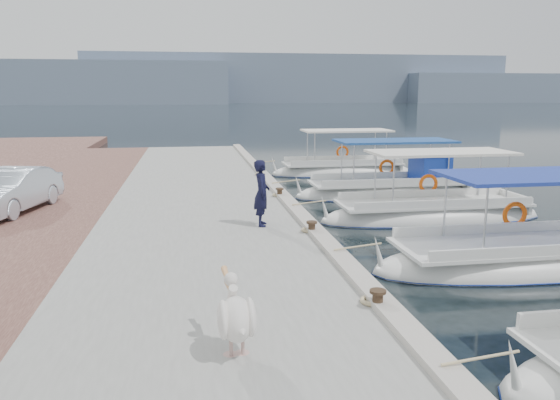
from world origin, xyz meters
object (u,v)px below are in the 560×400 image
Objects in this scene: fishing_caique_d at (391,191)px; fishing_caique_e at (342,172)px; fishing_caique_b at (529,262)px; fishing_caique_c at (432,216)px; pelican at (236,316)px; fisherman at (262,193)px; parked_car at (12,190)px.

fishing_caique_d is 6.02m from fishing_caique_e.
fishing_caique_b and fishing_caique_c have the same top height.
fishing_caique_d is at bearing -87.15° from fishing_caique_e.
fishing_caique_e reaches higher than pelican.
fishing_caique_b is 6.86m from fisherman.
fishing_caique_c and fishing_caique_d have the same top height.
pelican is (-7.05, -19.36, 0.93)m from fishing_caique_e.
fisherman reaches higher than fishing_caique_c.
fisherman reaches higher than fishing_caique_e.
fishing_caique_b is 5.63× the size of pelican.
pelican is 0.35× the size of parked_car.
fishing_caique_c reaches higher than pelican.
pelican is at bearing -47.25° from parked_car.
fishing_caique_e is at bearing 70.00° from pelican.
fishing_caique_b reaches higher than pelican.
pelican is 0.77× the size of fisherman.
fishing_caique_d is 8.60m from fisherman.
fishing_caique_c is at bearing 8.10° from parked_car.
fisherman reaches higher than fishing_caique_d.
fishing_caique_e is (-0.27, 15.14, 0.00)m from fishing_caique_b.
fisherman is at bearing 79.63° from pelican.
fishing_caique_c is at bearing 52.04° from pelican.
fisherman is at bearing -162.18° from fishing_caique_c.
fishing_caique_e is at bearing 47.98° from parked_car.
fishing_caique_b is 8.50m from pelican.
fishing_caique_d is at bearing -38.66° from fisherman.
parked_car is (-13.06, 1.13, 1.03)m from fishing_caique_c.
pelican is at bearing -150.02° from fishing_caique_b.
fishing_caique_b is at bearing -88.97° from fishing_caique_e.
pelican is at bearing 175.85° from fisherman.
fisherman is at bearing -9.54° from parked_car.
fisherman is at bearing -134.87° from fishing_caique_d.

